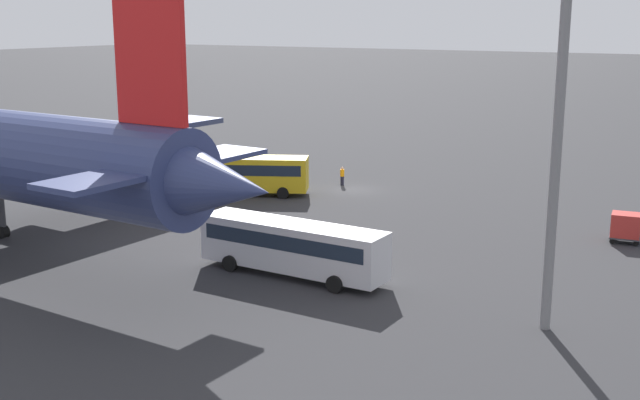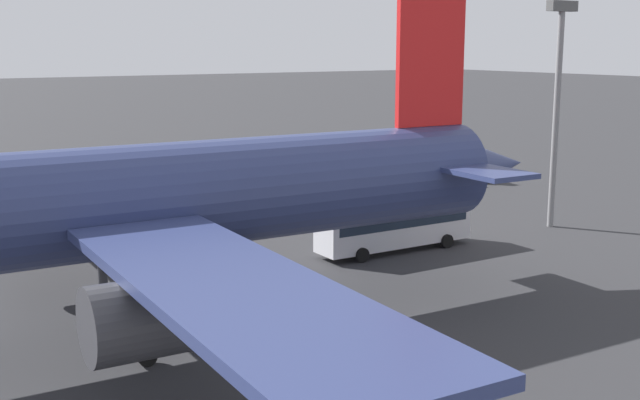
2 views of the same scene
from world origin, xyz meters
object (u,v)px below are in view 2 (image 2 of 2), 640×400
(shuttle_bus_far, at_px, (395,224))
(baggage_tug, at_px, (485,174))
(cargo_cart_red, at_px, (410,180))
(cargo_cart_yellow, at_px, (449,174))
(airplane, at_px, (82,208))
(worker_person, at_px, (133,198))
(cargo_cart_blue, at_px, (432,177))
(shuttle_bus_near, at_px, (103,207))

(shuttle_bus_far, xyz_separation_m, baggage_tug, (-25.73, -17.49, -1.01))
(cargo_cart_red, bearing_deg, cargo_cart_yellow, -174.70)
(airplane, relative_size, shuttle_bus_far, 4.67)
(worker_person, height_order, cargo_cart_blue, cargo_cart_blue)
(shuttle_bus_near, distance_m, shuttle_bus_far, 23.06)
(baggage_tug, height_order, cargo_cart_yellow, baggage_tug)
(worker_person, relative_size, cargo_cart_yellow, 0.79)
(baggage_tug, xyz_separation_m, worker_person, (36.14, -7.22, -0.07))
(cargo_cart_red, bearing_deg, cargo_cart_blue, 180.00)
(baggage_tug, relative_size, cargo_cart_yellow, 1.10)
(airplane, bearing_deg, cargo_cart_red, -145.75)
(shuttle_bus_near, xyz_separation_m, cargo_cart_yellow, (-36.90, -1.27, -0.80))
(cargo_cart_yellow, bearing_deg, shuttle_bus_far, 40.59)
(cargo_cart_blue, bearing_deg, shuttle_bus_near, 1.26)
(baggage_tug, bearing_deg, cargo_cart_yellow, -11.51)
(shuttle_bus_near, relative_size, worker_person, 6.08)
(shuttle_bus_near, distance_m, cargo_cart_yellow, 36.93)
(baggage_tug, relative_size, worker_person, 1.39)
(worker_person, bearing_deg, cargo_cart_blue, 166.54)
(shuttle_bus_far, bearing_deg, cargo_cart_yellow, -138.58)
(baggage_tug, distance_m, cargo_cart_blue, 7.19)
(baggage_tug, distance_m, cargo_cart_red, 9.97)
(cargo_cart_blue, bearing_deg, baggage_tug, 177.75)
(shuttle_bus_far, height_order, cargo_cart_blue, shuttle_bus_far)
(airplane, relative_size, worker_person, 32.26)
(shuttle_bus_near, relative_size, cargo_cart_yellow, 4.80)
(shuttle_bus_far, bearing_deg, cargo_cart_blue, -135.40)
(airplane, distance_m, cargo_cart_blue, 49.36)
(baggage_tug, bearing_deg, cargo_cart_blue, -3.43)
(cargo_cart_blue, xyz_separation_m, cargo_cart_red, (2.79, -0.00, 0.00))
(shuttle_bus_near, xyz_separation_m, worker_person, (-5.15, -7.68, -1.12))
(airplane, bearing_deg, worker_person, -110.69)
(cargo_cart_yellow, bearing_deg, baggage_tug, 169.67)
(shuttle_bus_far, bearing_deg, baggage_tug, -144.97)
(cargo_cart_red, bearing_deg, shuttle_bus_far, 48.42)
(cargo_cart_blue, distance_m, cargo_cart_red, 2.79)
(airplane, height_order, cargo_cart_blue, airplane)
(worker_person, height_order, cargo_cart_red, cargo_cart_red)
(cargo_cart_blue, bearing_deg, cargo_cart_red, -0.00)
(shuttle_bus_near, bearing_deg, cargo_cart_blue, 155.06)
(baggage_tug, bearing_deg, shuttle_bus_far, 33.02)
(airplane, relative_size, cargo_cart_red, 25.49)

